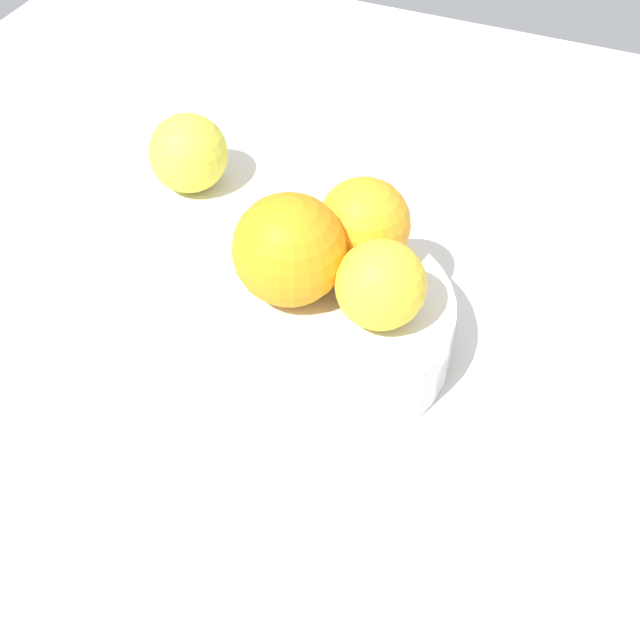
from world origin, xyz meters
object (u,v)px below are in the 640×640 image
Objects in this scene: orange_in_bowl_0 at (380,287)px; orange_loose_0 at (188,153)px; orange_in_bowl_1 at (286,254)px; fruit_bowl at (320,326)px; orange_in_bowl_2 at (364,224)px.

orange_in_bowl_0 is 0.90× the size of orange_loose_0.
orange_in_bowl_1 is at bearing -87.51° from orange_in_bowl_0.
orange_in_bowl_2 is at bearing 167.61° from fruit_bowl.
orange_in_bowl_2 is 22.35cm from orange_loose_0.
fruit_bowl is 23.60cm from orange_loose_0.
orange_in_bowl_2 reaches higher than orange_in_bowl_0.
orange_in_bowl_1 is (0.50, -2.33, 6.58)cm from fruit_bowl.
orange_in_bowl_1 is at bearing 48.12° from orange_loose_0.
orange_in_bowl_2 is (-5.90, 3.52, -0.59)cm from orange_in_bowl_1.
orange_in_bowl_1 is 1.14× the size of orange_loose_0.
fruit_bowl is 7.00cm from orange_in_bowl_1.
orange_loose_0 is at bearing -127.19° from fruit_bowl.
orange_loose_0 is (-14.45, -23.28, -4.48)cm from orange_in_bowl_0.
orange_in_bowl_2 is (-5.60, -3.32, 0.27)cm from orange_in_bowl_0.
orange_in_bowl_2 reaches higher than fruit_bowl.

